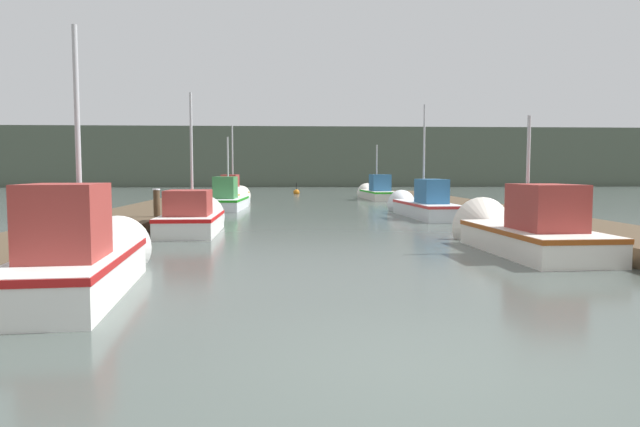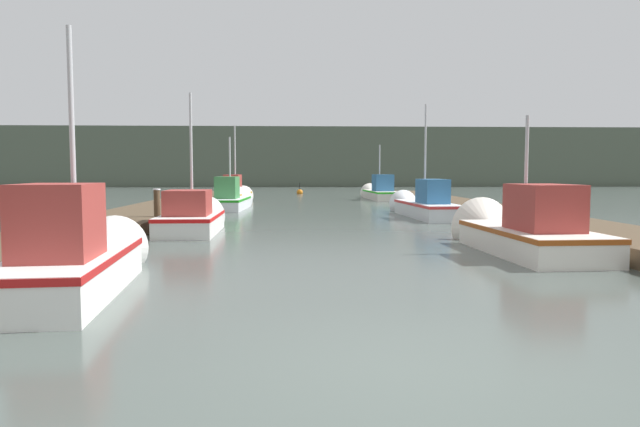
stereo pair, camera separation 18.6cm
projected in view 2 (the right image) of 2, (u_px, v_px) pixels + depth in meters
The scene contains 16 objects.
ground_plane at pixel (413, 372), 5.27m from camera, with size 200.00×200.00×0.00m.
dock_left at pixel (142, 216), 20.89m from camera, with size 2.81×40.00×0.39m.
dock_right at pixel (500, 215), 21.49m from camera, with size 2.81×40.00×0.39m.
distant_shore_ridge at pixel (303, 158), 71.65m from camera, with size 120.00×16.00×6.78m.
fishing_boat_0 at pixel (80, 257), 8.95m from camera, with size 1.77×5.09×4.35m.
fishing_boat_1 at pixel (520, 231), 13.13m from camera, with size 1.99×5.23×3.63m.
fishing_boat_2 at pixel (193, 217), 17.27m from camera, with size 1.66×4.46×4.61m.
fishing_boat_3 at pixel (422, 205), 23.18m from camera, with size 1.76×6.48×4.83m.
fishing_boat_4 at pixel (232, 199), 27.95m from camera, with size 1.75×5.65×3.91m.
fishing_boat_5 at pixel (236, 195), 32.02m from camera, with size 1.66×5.23×4.66m.
fishing_boat_6 at pixel (378, 192), 37.14m from camera, with size 1.72×6.52×3.89m.
mooring_piling_0 at pixel (381, 187), 43.17m from camera, with size 0.29×0.29×1.24m.
mooring_piling_1 at pixel (157, 209), 18.14m from camera, with size 0.23×0.23×1.28m.
mooring_piling_2 at pixel (222, 192), 31.96m from camera, with size 0.23×0.23×1.34m.
mooring_piling_3 at pixel (232, 188), 38.38m from camera, with size 0.29×0.29×1.32m.
channel_buoy at pixel (300, 192), 44.94m from camera, with size 0.49×0.49×0.99m.
Camera 2 is at (-1.09, -5.10, 1.86)m, focal length 32.00 mm.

